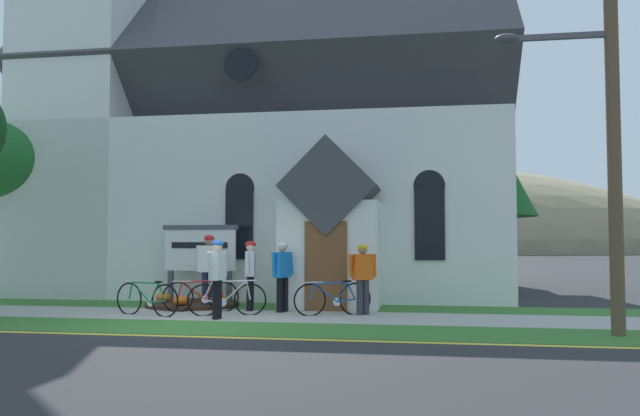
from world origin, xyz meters
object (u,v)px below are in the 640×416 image
cyclist_in_yellow_jersey (282,271)px  yard_deciduous_tree (18,165)px  roadside_conifer (467,150)px  church_sign (200,251)px  cyclist_in_orange_jersey (217,273)px  utility_pole (606,92)px  bicycle_yellow (147,299)px  cyclist_in_red_jersey (250,270)px  cyclist_in_green_jersey (209,265)px  cyclist_in_white_jersey (363,274)px  bicycle_green (227,299)px  bicycle_black (333,298)px  bicycle_silver (201,296)px

cyclist_in_yellow_jersey → yard_deciduous_tree: yard_deciduous_tree is taller
roadside_conifer → church_sign: bearing=-143.9°
cyclist_in_orange_jersey → utility_pole: bearing=-7.5°
roadside_conifer → bicycle_yellow: bearing=-134.1°
cyclist_in_orange_jersey → roadside_conifer: size_ratio=0.24×
cyclist_in_red_jersey → utility_pole: (7.23, -2.64, 3.34)m
cyclist_in_red_jersey → cyclist_in_green_jersey: 1.16m
cyclist_in_red_jersey → roadside_conifer: 9.23m
cyclist_in_red_jersey → cyclist_in_white_jersey: size_ratio=1.04×
church_sign → bicycle_green: size_ratio=1.26×
church_sign → bicycle_black: church_sign is taller
bicycle_green → bicycle_black: size_ratio=1.00×
cyclist_in_green_jersey → cyclist_in_yellow_jersey: cyclist_in_green_jersey is taller
bicycle_black → roadside_conifer: 8.89m
bicycle_silver → utility_pole: utility_pole is taller
cyclist_in_yellow_jersey → yard_deciduous_tree: size_ratio=0.29×
bicycle_black → cyclist_in_yellow_jersey: size_ratio=1.02×
church_sign → bicycle_yellow: bearing=-96.7°
bicycle_silver → cyclist_in_white_jersey: (3.75, -0.04, 0.54)m
bicycle_black → roadside_conifer: size_ratio=0.24×
cyclist_in_red_jersey → cyclist_in_white_jersey: cyclist_in_red_jersey is taller
cyclist_in_green_jersey → cyclist_in_white_jersey: 3.88m
bicycle_yellow → yard_deciduous_tree: size_ratio=0.30×
bicycle_silver → cyclist_in_yellow_jersey: 1.97m
cyclist_in_green_jersey → bicycle_black: bearing=-15.3°
bicycle_silver → cyclist_in_red_jersey: bearing=19.6°
bicycle_green → cyclist_in_red_jersey: (0.25, 0.99, 0.58)m
bicycle_yellow → yard_deciduous_tree: 8.62m
bicycle_black → cyclist_in_red_jersey: size_ratio=1.00×
bicycle_green → bicycle_silver: size_ratio=0.97×
bicycle_green → cyclist_in_orange_jersey: size_ratio=0.99×
yard_deciduous_tree → cyclist_in_white_jersey: bearing=-18.3°
cyclist_in_red_jersey → yard_deciduous_tree: 9.47m
bicycle_silver → cyclist_in_red_jersey: (1.06, 0.38, 0.58)m
cyclist_in_orange_jersey → cyclist_in_yellow_jersey: 1.81m
bicycle_black → utility_pole: bearing=-21.8°
church_sign → cyclist_in_orange_jersey: (1.43, -2.85, -0.40)m
bicycle_silver → cyclist_in_orange_jersey: size_ratio=1.02×
cyclist_in_white_jersey → cyclist_in_orange_jersey: bearing=-157.4°
bicycle_silver → cyclist_in_green_jersey: cyclist_in_green_jersey is taller
cyclist_in_orange_jersey → yard_deciduous_tree: yard_deciduous_tree is taller
bicycle_silver → yard_deciduous_tree: (-7.30, 3.61, 3.61)m
cyclist_in_orange_jersey → cyclist_in_red_jersey: bearing=81.3°
cyclist_in_yellow_jersey → yard_deciduous_tree: (-9.18, 3.41, 3.04)m
bicycle_green → bicycle_black: 2.34m
church_sign → cyclist_in_green_jersey: church_sign is taller
yard_deciduous_tree → bicycle_black: bearing=-20.1°
bicycle_green → yard_deciduous_tree: (-8.11, 4.22, 3.60)m
cyclist_in_white_jersey → yard_deciduous_tree: size_ratio=0.28×
cyclist_in_orange_jersey → cyclist_in_red_jersey: size_ratio=1.01×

